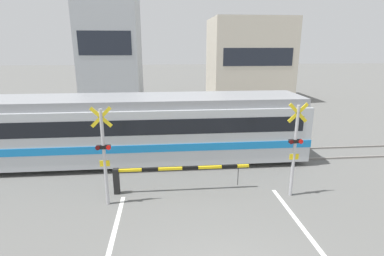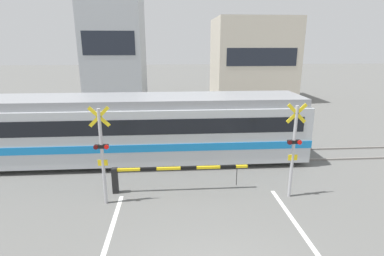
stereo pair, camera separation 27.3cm
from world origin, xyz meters
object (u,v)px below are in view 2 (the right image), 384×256
commuter_train (71,128)px  crossing_signal_right (293,147)px  crossing_barrier_near (157,173)px  crossing_signal_left (102,152)px  crossing_barrier_far (213,125)px

commuter_train → crossing_signal_right: 9.48m
crossing_signal_right → commuter_train: bearing=155.4°
crossing_barrier_near → crossing_signal_right: crossing_signal_right is taller
commuter_train → crossing_signal_left: bearing=-60.6°
crossing_signal_left → crossing_signal_right: same height
commuter_train → crossing_barrier_far: bearing=25.1°
crossing_signal_right → crossing_barrier_near: bearing=171.2°
crossing_barrier_far → crossing_signal_left: (-4.67, -7.19, 1.13)m
crossing_barrier_far → crossing_signal_right: crossing_signal_right is taller
crossing_barrier_near → crossing_barrier_far: bearing=65.4°
crossing_barrier_near → crossing_signal_left: size_ratio=1.47×
crossing_barrier_near → crossing_barrier_far: size_ratio=1.00×
crossing_barrier_near → crossing_barrier_far: 7.11m
crossing_barrier_near → crossing_barrier_far: same height
crossing_signal_left → crossing_signal_right: size_ratio=1.00×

